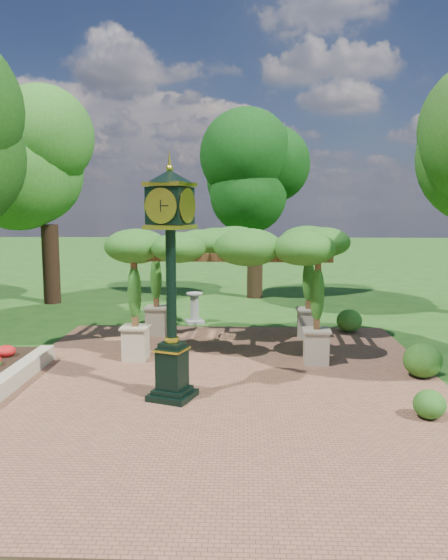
{
  "coord_description": "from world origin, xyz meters",
  "views": [
    {
      "loc": [
        0.47,
        -10.6,
        3.97
      ],
      "look_at": [
        0.0,
        2.5,
        2.2
      ],
      "focal_mm": 35.0,
      "sensor_mm": 36.0,
      "label": 1
    }
  ],
  "objects": [
    {
      "name": "ground",
      "position": [
        0.0,
        0.0,
        0.0
      ],
      "size": [
        120.0,
        120.0,
        0.0
      ],
      "primitive_type": "plane",
      "color": "#1E4714",
      "rests_on": "ground"
    },
    {
      "name": "brick_plaza",
      "position": [
        0.0,
        1.0,
        0.02
      ],
      "size": [
        10.0,
        12.0,
        0.04
      ],
      "primitive_type": "cube",
      "color": "brown",
      "rests_on": "ground"
    },
    {
      "name": "border_wall",
      "position": [
        -4.6,
        0.5,
        0.2
      ],
      "size": [
        0.35,
        5.0,
        0.4
      ],
      "primitive_type": "cube",
      "color": "#C6B793",
      "rests_on": "ground"
    },
    {
      "name": "pedestal_clock",
      "position": [
        -0.98,
        0.2,
        2.84
      ],
      "size": [
        1.2,
        1.2,
        4.74
      ],
      "rotation": [
        0.0,
        0.0,
        -0.35
      ],
      "color": "black",
      "rests_on": "brick_plaza"
    },
    {
      "name": "pergola",
      "position": [
        0.06,
        4.34,
        2.77
      ],
      "size": [
        5.48,
        3.57,
        3.37
      ],
      "rotation": [
        0.0,
        0.0,
        -0.04
      ],
      "color": "tan",
      "rests_on": "brick_plaza"
    },
    {
      "name": "sundial",
      "position": [
        -1.19,
        7.7,
        0.46
      ],
      "size": [
        0.74,
        0.74,
        1.06
      ],
      "rotation": [
        0.0,
        0.0,
        0.32
      ],
      "color": "gray",
      "rests_on": "ground"
    },
    {
      "name": "shrub_front",
      "position": [
        3.95,
        -0.71,
        0.31
      ],
      "size": [
        0.68,
        0.68,
        0.54
      ],
      "primitive_type": "ellipsoid",
      "rotation": [
        0.0,
        0.0,
        0.14
      ],
      "color": "#255819",
      "rests_on": "brick_plaza"
    },
    {
      "name": "shrub_mid",
      "position": [
        4.63,
        1.81,
        0.44
      ],
      "size": [
        1.02,
        1.02,
        0.8
      ],
      "primitive_type": "ellipsoid",
      "rotation": [
        0.0,
        0.0,
        -0.16
      ],
      "color": "#285919",
      "rests_on": "brick_plaza"
    },
    {
      "name": "shrub_back",
      "position": [
        3.81,
        6.39,
        0.4
      ],
      "size": [
        0.95,
        0.95,
        0.72
      ],
      "primitive_type": "ellipsoid",
      "rotation": [
        0.0,
        0.0,
        -0.21
      ],
      "color": "#326B1F",
      "rests_on": "brick_plaza"
    },
    {
      "name": "tree_west_far",
      "position": [
        -7.44,
        11.42,
        5.73
      ],
      "size": [
        4.11,
        4.11,
        8.36
      ],
      "color": "black",
      "rests_on": "ground"
    },
    {
      "name": "tree_north",
      "position": [
        0.97,
        13.12,
        5.06
      ],
      "size": [
        3.74,
        3.74,
        7.4
      ],
      "color": "black",
      "rests_on": "ground"
    }
  ]
}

